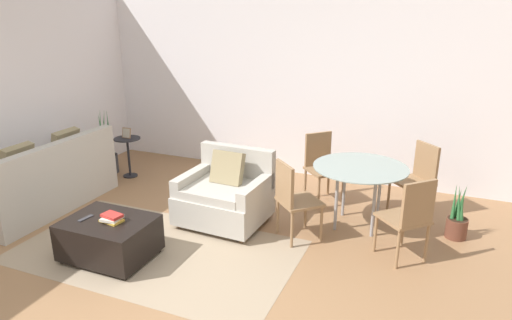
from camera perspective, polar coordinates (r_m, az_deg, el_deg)
name	(u,v)px	position (r m, az deg, el deg)	size (l,w,h in m)	color
ground_plane	(151,291)	(4.44, -12.96, -15.63)	(20.00, 20.00, 0.00)	#936B47
wall_back	(282,83)	(6.93, 3.29, 9.53)	(12.00, 0.06, 2.75)	white
wall_left	(26,92)	(6.90, -26.82, 7.55)	(0.06, 12.00, 2.75)	white
area_rug	(157,251)	(5.05, -12.29, -11.04)	(2.94, 1.68, 0.01)	gray
couch	(42,184)	(6.44, -25.17, -2.75)	(0.92, 1.89, 0.94)	#B2ADA3
armchair	(225,195)	(5.45, -3.84, -4.41)	(1.01, 0.90, 0.87)	#B2ADA3
ottoman	(110,237)	(4.96, -17.84, -9.16)	(0.87, 0.67, 0.42)	black
book_stack	(112,218)	(4.82, -17.57, -6.92)	(0.24, 0.18, 0.08)	gold
tv_remote_primary	(86,218)	(4.98, -20.52, -6.82)	(0.07, 0.17, 0.01)	#333338
potted_plant	(107,157)	(7.44, -18.15, 0.39)	(0.33, 0.33, 1.02)	#333338
side_table	(128,150)	(7.12, -15.70, 1.23)	(0.39, 0.39, 0.61)	black
picture_frame	(126,133)	(7.05, -15.88, 3.26)	(0.15, 0.06, 0.16)	#8C6647
dining_table	(360,174)	(5.35, 12.88, -1.66)	(1.08, 1.08, 0.74)	#8C9E99
dining_chair_near_left	(293,196)	(4.98, 4.60, -4.49)	(0.59, 0.59, 0.90)	#93704C
dining_chair_near_right	(410,214)	(4.79, 18.65, -6.46)	(0.59, 0.59, 0.90)	#93704C
dining_chair_far_left	(321,162)	(6.07, 8.18, -0.29)	(0.59, 0.59, 0.90)	#93704C
dining_chair_far_right	(418,175)	(5.92, 19.63, -1.74)	(0.59, 0.59, 0.90)	#93704C
potted_plant_small	(457,222)	(5.60, 23.84, -7.06)	(0.23, 0.23, 0.63)	brown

